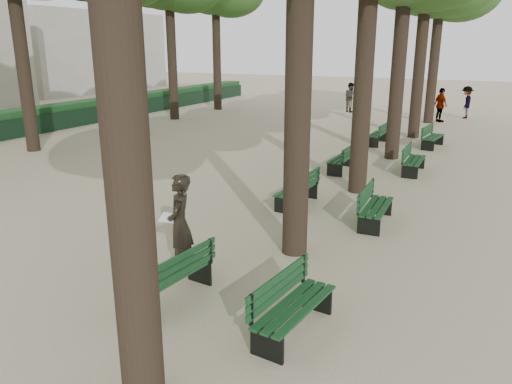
% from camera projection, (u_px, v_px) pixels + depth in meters
% --- Properties ---
extents(ground, '(120.00, 120.00, 0.00)m').
position_uv_depth(ground, '(148.00, 299.00, 8.55)').
color(ground, tan).
rests_on(ground, ground).
extents(bench_left_0, '(0.78, 1.85, 0.92)m').
position_uv_depth(bench_left_0, '(170.00, 286.00, 8.45)').
color(bench_left_0, black).
rests_on(bench_left_0, ground).
extents(bench_left_1, '(0.70, 1.84, 0.92)m').
position_uv_depth(bench_left_1, '(297.00, 195.00, 13.48)').
color(bench_left_1, black).
rests_on(bench_left_1, ground).
extents(bench_left_2, '(0.59, 1.80, 0.92)m').
position_uv_depth(bench_left_2, '(342.00, 163.00, 17.09)').
color(bench_left_2, black).
rests_on(bench_left_2, ground).
extents(bench_left_3, '(0.61, 1.81, 0.92)m').
position_uv_depth(bench_left_3, '(377.00, 138.00, 21.66)').
color(bench_left_3, black).
rests_on(bench_left_3, ground).
extents(bench_right_0, '(0.77, 1.85, 0.92)m').
position_uv_depth(bench_right_0, '(294.00, 317.00, 7.49)').
color(bench_right_0, black).
rests_on(bench_right_0, ground).
extents(bench_right_1, '(0.63, 1.82, 0.92)m').
position_uv_depth(bench_right_1, '(376.00, 213.00, 12.05)').
color(bench_right_1, black).
rests_on(bench_right_1, ground).
extents(bench_right_2, '(0.59, 1.80, 0.92)m').
position_uv_depth(bench_right_2, '(414.00, 165.00, 16.83)').
color(bench_right_2, black).
rests_on(bench_right_2, ground).
extents(bench_right_3, '(0.79, 1.86, 0.92)m').
position_uv_depth(bench_right_3, '(433.00, 141.00, 21.00)').
color(bench_right_3, black).
rests_on(bench_right_3, ground).
extents(man_with_map, '(0.75, 0.86, 1.93)m').
position_uv_depth(man_with_map, '(180.00, 224.00, 9.35)').
color(man_with_map, black).
rests_on(man_with_map, ground).
extents(pedestrian_c, '(1.00, 1.09, 1.89)m').
position_uv_depth(pedestrian_c, '(441.00, 105.00, 27.72)').
color(pedestrian_c, '#262628').
rests_on(pedestrian_c, ground).
extents(pedestrian_a, '(0.93, 0.87, 1.86)m').
position_uv_depth(pedestrian_a, '(350.00, 97.00, 31.91)').
color(pedestrian_a, '#262628').
rests_on(pedestrian_a, ground).
extents(pedestrian_b, '(0.38, 1.21, 1.86)m').
position_uv_depth(pedestrian_b, '(466.00, 102.00, 29.14)').
color(pedestrian_b, '#262628').
rests_on(pedestrian_b, ground).
extents(fence, '(0.08, 42.00, 0.90)m').
position_uv_depth(fence, '(40.00, 125.00, 24.20)').
color(fence, black).
rests_on(fence, ground).
extents(hedge, '(1.20, 42.00, 1.20)m').
position_uv_depth(hedge, '(29.00, 121.00, 24.45)').
color(hedge, '#153E1C').
rests_on(hedge, ground).
extents(building_far, '(12.00, 16.00, 7.00)m').
position_uv_depth(building_far, '(63.00, 52.00, 47.26)').
color(building_far, '#B7B2A3').
rests_on(building_far, ground).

